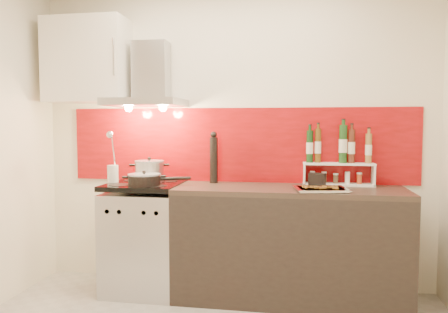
% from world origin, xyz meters
% --- Properties ---
extents(back_wall, '(3.40, 0.02, 2.60)m').
position_xyz_m(back_wall, '(0.00, 1.40, 1.30)').
color(back_wall, silver).
rests_on(back_wall, ground).
extents(backsplash, '(3.00, 0.02, 0.64)m').
position_xyz_m(backsplash, '(0.05, 1.39, 1.22)').
color(backsplash, '#780706').
rests_on(backsplash, back_wall).
extents(range_stove, '(0.60, 0.60, 0.91)m').
position_xyz_m(range_stove, '(-0.70, 1.10, 0.44)').
color(range_stove, '#B7B7BA').
rests_on(range_stove, ground).
extents(counter, '(1.80, 0.60, 0.90)m').
position_xyz_m(counter, '(0.50, 1.10, 0.45)').
color(counter, black).
rests_on(counter, ground).
extents(range_hood, '(0.62, 0.50, 0.61)m').
position_xyz_m(range_hood, '(-0.70, 1.24, 1.74)').
color(range_hood, '#B7B7BA').
rests_on(range_hood, back_wall).
extents(upper_cabinet, '(0.70, 0.35, 0.72)m').
position_xyz_m(upper_cabinet, '(-1.25, 1.22, 1.95)').
color(upper_cabinet, silver).
rests_on(upper_cabinet, back_wall).
extents(stock_pot, '(0.25, 0.25, 0.21)m').
position_xyz_m(stock_pot, '(-0.68, 1.18, 1.00)').
color(stock_pot, '#B7B7BA').
rests_on(stock_pot, range_stove).
extents(saute_pan, '(0.48, 0.29, 0.12)m').
position_xyz_m(saute_pan, '(-0.64, 0.96, 0.96)').
color(saute_pan, black).
rests_on(saute_pan, range_stove).
extents(utensil_jar, '(0.09, 0.14, 0.44)m').
position_xyz_m(utensil_jar, '(-0.98, 1.09, 1.03)').
color(utensil_jar, silver).
rests_on(utensil_jar, range_stove).
extents(pepper_mill, '(0.07, 0.07, 0.44)m').
position_xyz_m(pepper_mill, '(-0.15, 1.28, 1.11)').
color(pepper_mill, black).
rests_on(pepper_mill, counter).
extents(step_shelf, '(0.57, 0.16, 0.49)m').
position_xyz_m(step_shelf, '(0.88, 1.31, 1.11)').
color(step_shelf, white).
rests_on(step_shelf, counter).
extents(caddy_box, '(0.14, 0.10, 0.11)m').
position_xyz_m(caddy_box, '(0.71, 1.13, 0.96)').
color(caddy_box, black).
rests_on(caddy_box, counter).
extents(baking_tray, '(0.43, 0.36, 0.03)m').
position_xyz_m(baking_tray, '(0.73, 0.96, 0.92)').
color(baking_tray, silver).
rests_on(baking_tray, counter).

